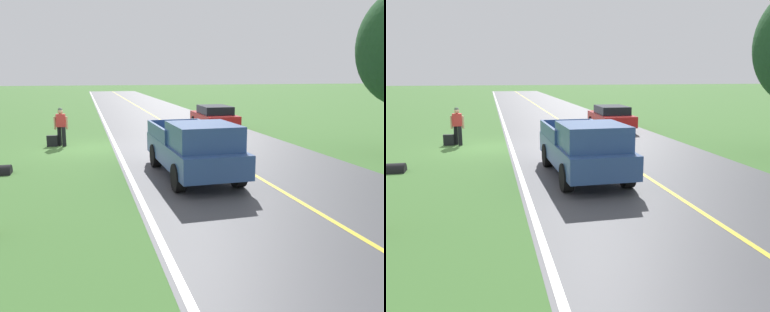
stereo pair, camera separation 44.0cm
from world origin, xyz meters
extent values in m
plane|color=#427033|center=(0.00, 0.00, 0.00)|extent=(200.00, 200.00, 0.00)
cube|color=#47474C|center=(-5.21, 0.00, 0.00)|extent=(8.27, 120.00, 0.00)
cube|color=silver|center=(-1.25, 0.00, 0.01)|extent=(0.16, 117.60, 0.00)
cube|color=gold|center=(-5.21, 0.00, 0.01)|extent=(0.14, 117.60, 0.00)
cylinder|color=black|center=(1.01, -0.73, 0.44)|extent=(0.18, 0.18, 0.88)
cylinder|color=black|center=(1.21, -0.98, 0.44)|extent=(0.18, 0.18, 0.88)
cube|color=red|center=(1.11, -0.86, 1.17)|extent=(0.42, 0.29, 0.58)
sphere|color=tan|center=(1.11, -0.86, 1.57)|extent=(0.23, 0.23, 0.23)
sphere|color=#4C564C|center=(1.11, -0.86, 1.65)|extent=(0.20, 0.20, 0.20)
cube|color=black|center=(1.10, -1.05, 1.20)|extent=(0.33, 0.22, 0.44)
cylinder|color=tan|center=(0.85, -0.82, 1.06)|extent=(0.10, 0.10, 0.58)
cylinder|color=tan|center=(1.37, -0.85, 1.06)|extent=(0.10, 0.10, 0.58)
cube|color=black|center=(1.53, -0.84, 0.25)|extent=(0.47, 0.23, 0.50)
cube|color=#2D4C84|center=(-3.24, 5.99, 0.75)|extent=(2.12, 5.44, 0.70)
cube|color=#2D4C84|center=(-3.27, 7.18, 1.46)|extent=(1.89, 2.20, 0.72)
cube|color=black|center=(-3.27, 7.18, 1.53)|extent=(1.71, 1.33, 0.43)
cube|color=#2D4C84|center=(-4.16, 4.89, 1.33)|extent=(0.17, 3.03, 0.45)
cube|color=#2D4C84|center=(-2.28, 4.93, 1.33)|extent=(0.17, 3.03, 0.45)
cube|color=#2D4C84|center=(-3.19, 3.40, 1.33)|extent=(1.84, 0.14, 0.45)
cylinder|color=black|center=(-4.18, 7.72, 0.40)|extent=(0.32, 0.81, 0.80)
cylinder|color=black|center=(-2.38, 7.76, 0.40)|extent=(0.32, 0.81, 0.80)
cylinder|color=black|center=(-4.11, 4.42, 0.40)|extent=(0.32, 0.81, 0.80)
cylinder|color=black|center=(-2.31, 4.46, 0.40)|extent=(0.32, 0.81, 0.80)
cube|color=red|center=(-7.33, -4.51, 0.64)|extent=(1.95, 4.44, 0.62)
cube|color=black|center=(-7.33, -4.31, 1.18)|extent=(1.68, 2.41, 0.46)
cylinder|color=black|center=(-6.52, -5.93, 0.33)|extent=(0.26, 0.67, 0.66)
cylinder|color=black|center=(-8.21, -5.89, 0.33)|extent=(0.26, 0.67, 0.66)
cylinder|color=black|center=(-6.45, -3.13, 0.33)|extent=(0.26, 0.67, 0.66)
cylinder|color=black|center=(-8.14, -3.09, 0.33)|extent=(0.26, 0.67, 0.66)
cylinder|color=black|center=(2.91, 4.28, 0.00)|extent=(0.80, 0.60, 0.60)
camera|label=1|loc=(0.10, 18.69, 3.26)|focal=38.68mm
camera|label=2|loc=(-0.33, 18.80, 3.26)|focal=38.68mm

